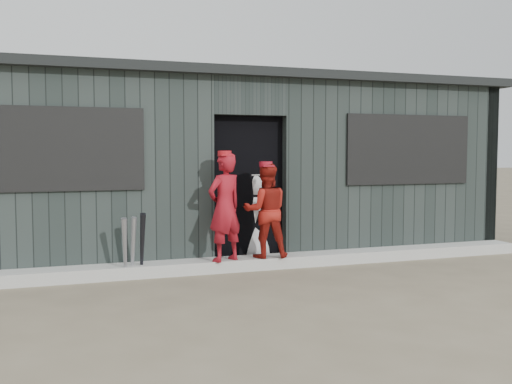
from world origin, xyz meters
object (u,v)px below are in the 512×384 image
object	(u,v)px
bat_left	(133,247)
player_red_right	(266,211)
player_red_left	(225,207)
dugout	(221,167)
bat_right	(142,245)
player_grey_back	(254,217)
bat_mid	(125,249)

from	to	relation	value
bat_left	player_red_right	world-z (taller)	player_red_right
player_red_left	dugout	distance (m)	1.92
player_red_right	player_red_left	bearing A→B (deg)	17.22
bat_right	bat_left	bearing A→B (deg)	164.33
bat_right	player_grey_back	distance (m)	1.72
bat_right	player_grey_back	size ratio (longest dim) A/B	0.66
bat_left	bat_mid	size ratio (longest dim) A/B	0.99
player_red_left	player_grey_back	size ratio (longest dim) A/B	1.10
bat_left	player_grey_back	world-z (taller)	player_grey_back
dugout	bat_mid	bearing A→B (deg)	-132.04
bat_mid	player_red_right	distance (m)	1.85
player_red_right	player_grey_back	world-z (taller)	player_red_right
bat_right	dugout	size ratio (longest dim) A/B	0.10
bat_left	player_red_right	xyz separation A→B (m)	(1.70, 0.03, 0.38)
bat_right	player_red_left	xyz separation A→B (m)	(1.03, -0.01, 0.43)
bat_mid	dugout	world-z (taller)	dugout
player_red_left	dugout	xyz separation A→B (m)	(0.45, 1.81, 0.46)
bat_mid	player_red_left	xyz separation A→B (m)	(1.23, 0.06, 0.45)
bat_mid	player_red_right	bearing A→B (deg)	3.91
bat_mid	player_grey_back	world-z (taller)	player_grey_back
player_red_right	player_grey_back	xyz separation A→B (m)	(0.01, 0.51, -0.14)
bat_left	player_red_left	bearing A→B (deg)	-1.88
player_red_left	player_red_right	distance (m)	0.58
bat_mid	player_red_left	distance (m)	1.31
bat_mid	bat_right	size ratio (longest dim) A/B	0.94
bat_mid	dugout	size ratio (longest dim) A/B	0.09
player_red_left	player_grey_back	xyz separation A→B (m)	(0.58, 0.58, -0.21)
bat_left	bat_mid	distance (m)	0.14
bat_right	player_red_left	size ratio (longest dim) A/B	0.60
bat_right	dugout	world-z (taller)	dugout
player_red_right	bat_mid	bearing A→B (deg)	14.28
player_red_right	dugout	distance (m)	1.82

